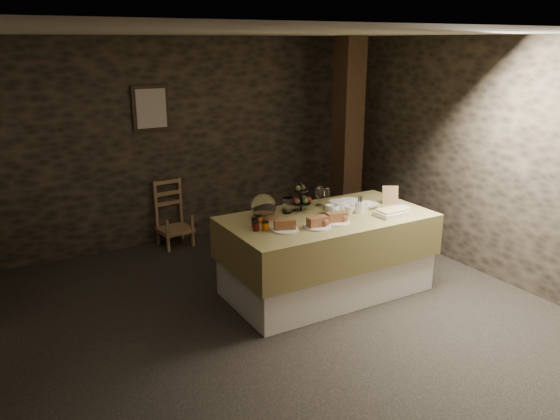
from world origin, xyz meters
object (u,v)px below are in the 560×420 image
buffet_table (327,248)px  chair (173,216)px  fruit_stand (302,199)px  timber_column (347,139)px

buffet_table → chair: chair is taller
fruit_stand → chair: bearing=112.9°
chair → fruit_stand: 2.10m
buffet_table → fruit_stand: size_ratio=6.92×
timber_column → fruit_stand: bearing=-141.5°
buffet_table → timber_column: bearing=47.8°
chair → timber_column: 2.50m
buffet_table → timber_column: 2.08m
timber_column → fruit_stand: timber_column is taller
buffet_table → chair: (-0.91, 2.15, -0.10)m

